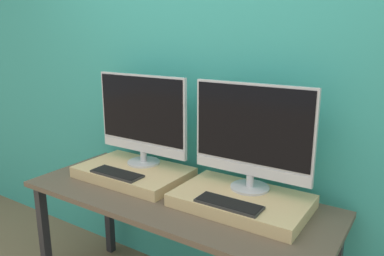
{
  "coord_description": "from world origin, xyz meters",
  "views": [
    {
      "loc": [
        1.12,
        -1.2,
        1.63
      ],
      "look_at": [
        0.0,
        0.51,
        1.12
      ],
      "focal_mm": 35.0,
      "sensor_mm": 36.0,
      "label": 1
    }
  ],
  "objects_px": {
    "keyboard_left": "(117,173)",
    "keyboard_right": "(229,204)",
    "monitor_left": "(142,117)",
    "monitor_right": "(252,134)"
  },
  "relations": [
    {
      "from": "monitor_left",
      "to": "keyboard_left",
      "type": "distance_m",
      "value": 0.38
    },
    {
      "from": "keyboard_left",
      "to": "keyboard_right",
      "type": "xyz_separation_m",
      "value": [
        0.73,
        0.0,
        0.0
      ]
    },
    {
      "from": "keyboard_left",
      "to": "monitor_left",
      "type": "bearing_deg",
      "value": 90.0
    },
    {
      "from": "keyboard_left",
      "to": "keyboard_right",
      "type": "height_order",
      "value": "same"
    },
    {
      "from": "monitor_right",
      "to": "keyboard_right",
      "type": "distance_m",
      "value": 0.38
    },
    {
      "from": "monitor_right",
      "to": "monitor_left",
      "type": "bearing_deg",
      "value": 180.0
    },
    {
      "from": "monitor_left",
      "to": "keyboard_right",
      "type": "distance_m",
      "value": 0.82
    },
    {
      "from": "monitor_right",
      "to": "keyboard_left",
      "type": "bearing_deg",
      "value": -162.02
    },
    {
      "from": "keyboard_left",
      "to": "keyboard_right",
      "type": "relative_size",
      "value": 1.0
    },
    {
      "from": "keyboard_right",
      "to": "monitor_left",
      "type": "bearing_deg",
      "value": 162.02
    }
  ]
}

